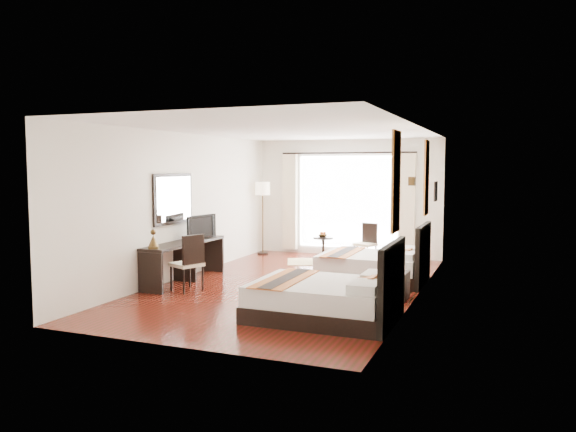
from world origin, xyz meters
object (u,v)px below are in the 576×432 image
at_px(bed_far, 376,266).
at_px(desk_chair, 188,273).
at_px(nightstand, 396,285).
at_px(television, 198,227).
at_px(fruit_bowl, 323,236).
at_px(vase, 394,266).
at_px(window_chair, 366,251).
at_px(bed_near, 328,298).
at_px(console_desk, 185,261).
at_px(side_table, 323,249).
at_px(floor_lamp, 263,193).
at_px(table_lamp, 396,252).

relative_size(bed_far, desk_chair, 1.97).
distance_m(nightstand, desk_chair, 3.56).
bearing_deg(television, fruit_bowl, -20.00).
xyz_separation_m(vase, television, (-3.91, 0.53, 0.42)).
bearing_deg(television, window_chair, -32.58).
relative_size(nightstand, fruit_bowl, 2.10).
height_order(bed_near, console_desk, bed_near).
height_order(fruit_bowl, window_chair, window_chair).
relative_size(bed_far, window_chair, 2.23).
xyz_separation_m(bed_near, side_table, (-1.62, 4.75, -0.03)).
bearing_deg(side_table, floor_lamp, 168.77).
distance_m(desk_chair, side_table, 4.10).
xyz_separation_m(bed_near, console_desk, (-3.29, 1.49, 0.08)).
bearing_deg(floor_lamp, desk_chair, -83.54).
height_order(table_lamp, console_desk, table_lamp).
distance_m(television, window_chair, 3.94).
xyz_separation_m(bed_near, window_chair, (-0.64, 4.82, -0.03)).
bearing_deg(window_chair, television, -23.63).
height_order(bed_far, fruit_bowl, bed_far).
bearing_deg(table_lamp, television, 175.49).
bearing_deg(window_chair, fruit_bowl, -68.41).
bearing_deg(vase, bed_far, 113.15).
bearing_deg(floor_lamp, table_lamp, -41.01).
xyz_separation_m(desk_chair, floor_lamp, (-0.48, 4.25, 1.20)).
distance_m(table_lamp, window_chair, 3.44).
distance_m(television, floor_lamp, 3.15).
height_order(bed_far, television, television).
distance_m(bed_near, desk_chair, 2.94).
bearing_deg(television, floor_lamp, 10.68).
bearing_deg(bed_near, nightstand, 66.68).
bearing_deg(console_desk, nightstand, 0.80).
xyz_separation_m(vase, console_desk, (-3.93, 0.05, -0.18)).
height_order(desk_chair, window_chair, desk_chair).
height_order(bed_far, window_chair, bed_far).
bearing_deg(side_table, bed_near, -71.16).
relative_size(television, fruit_bowl, 3.62).
relative_size(fruit_bowl, window_chair, 0.25).
relative_size(vase, floor_lamp, 0.07).
relative_size(desk_chair, window_chair, 1.13).
height_order(vase, desk_chair, desk_chair).
height_order(bed_far, vase, bed_far).
xyz_separation_m(television, floor_lamp, (-0.03, 3.11, 0.52)).
bearing_deg(console_desk, floor_lamp, 90.16).
relative_size(floor_lamp, side_table, 3.31).
distance_m(table_lamp, floor_lamp, 5.26).
relative_size(bed_far, vase, 15.54).
bearing_deg(vase, floor_lamp, 137.29).
relative_size(vase, console_desk, 0.06).
height_order(table_lamp, floor_lamp, floor_lamp).
bearing_deg(window_chair, side_table, -66.94).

